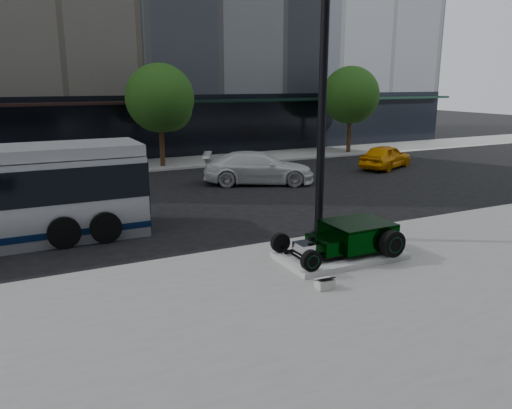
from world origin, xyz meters
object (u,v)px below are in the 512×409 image
lamppost (322,114)px  yellow_taxi (386,156)px  white_sedan (259,168)px  hot_rod (351,236)px

lamppost → yellow_taxi: 14.81m
white_sedan → yellow_taxi: bearing=-60.9°
white_sedan → hot_rod: bearing=-168.7°
hot_rod → white_sedan: (2.52, 10.68, 0.07)m
lamppost → white_sedan: (2.41, 8.92, -3.15)m
hot_rod → white_sedan: bearing=76.7°
lamppost → hot_rod: bearing=-93.4°
yellow_taxi → lamppost: bearing=107.6°
hot_rod → yellow_taxi: bearing=46.1°
hot_rod → white_sedan: size_ratio=0.61×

